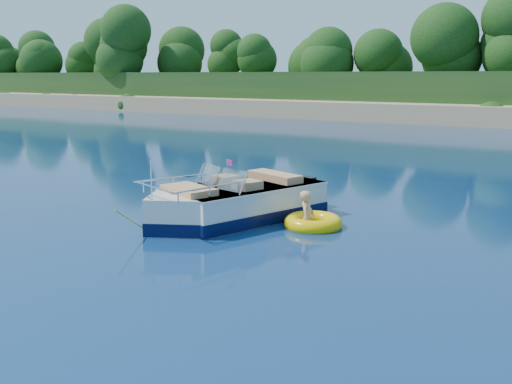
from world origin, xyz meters
TOP-DOWN VIEW (x-y plane):
  - ground at (0.00, 0.00)m, footprint 160.00×160.00m
  - treeline at (0.04, 41.01)m, footprint 150.00×7.12m
  - motorboat at (-0.01, 2.81)m, footprint 3.33×5.88m
  - tow_tube at (2.07, 3.35)m, footprint 1.50×1.50m
  - boy at (1.94, 3.30)m, footprint 0.60×0.87m

SIDE VIEW (x-z plane):
  - ground at x=0.00m, z-range 0.00..0.00m
  - boy at x=1.94m, z-range -0.78..0.78m
  - tow_tube at x=2.07m, z-range -0.09..0.29m
  - motorboat at x=-0.01m, z-range -0.62..1.41m
  - treeline at x=0.04m, z-range 1.45..9.64m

